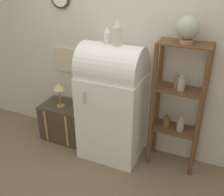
% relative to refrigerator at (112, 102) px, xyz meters
% --- Properties ---
extents(ground_plane, '(12.00, 12.00, 0.00)m').
position_rel_refrigerator_xyz_m(ground_plane, '(0.00, -0.26, -0.78)').
color(ground_plane, '#7A664C').
extents(wall_back, '(7.00, 0.09, 2.70)m').
position_rel_refrigerator_xyz_m(wall_back, '(-0.00, 0.32, 0.57)').
color(wall_back, beige).
rests_on(wall_back, ground_plane).
extents(refrigerator, '(0.76, 0.61, 1.52)m').
position_rel_refrigerator_xyz_m(refrigerator, '(0.00, 0.00, 0.00)').
color(refrigerator, white).
rests_on(refrigerator, ground_plane).
extents(suitcase_trunk, '(0.62, 0.43, 0.54)m').
position_rel_refrigerator_xyz_m(suitcase_trunk, '(-0.77, 0.04, -0.51)').
color(suitcase_trunk, '#423828').
rests_on(suitcase_trunk, ground_plane).
extents(shelf_unit, '(0.58, 0.31, 1.59)m').
position_rel_refrigerator_xyz_m(shelf_unit, '(0.78, 0.12, 0.10)').
color(shelf_unit, brown).
rests_on(shelf_unit, ground_plane).
extents(globe, '(0.24, 0.24, 0.28)m').
position_rel_refrigerator_xyz_m(globe, '(0.79, 0.11, 0.96)').
color(globe, '#AD8942').
rests_on(globe, shelf_unit).
extents(vase_left, '(0.07, 0.07, 0.19)m').
position_rel_refrigerator_xyz_m(vase_left, '(-0.05, 0.00, 0.83)').
color(vase_left, white).
rests_on(vase_left, refrigerator).
extents(vase_center, '(0.10, 0.10, 0.29)m').
position_rel_refrigerator_xyz_m(vase_center, '(0.07, -0.01, 0.88)').
color(vase_center, beige).
rests_on(vase_center, refrigerator).
extents(desk_lamp, '(0.15, 0.15, 0.35)m').
position_rel_refrigerator_xyz_m(desk_lamp, '(-0.78, 0.00, 0.04)').
color(desk_lamp, '#AD8942').
rests_on(desk_lamp, suitcase_trunk).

